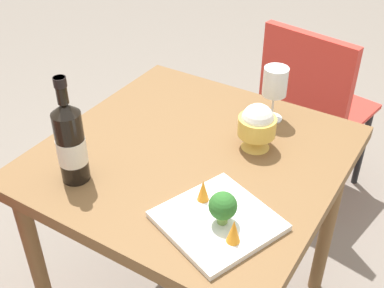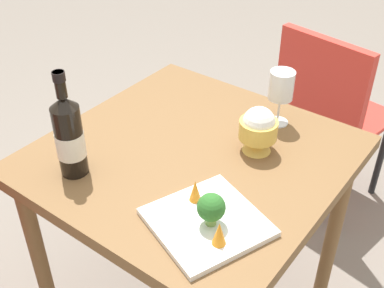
{
  "view_description": "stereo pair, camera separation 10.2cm",
  "coord_description": "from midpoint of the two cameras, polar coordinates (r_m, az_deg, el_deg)",
  "views": [
    {
      "loc": [
        0.6,
        -0.97,
        1.58
      ],
      "look_at": [
        0.0,
        0.0,
        0.77
      ],
      "focal_mm": 45.85,
      "sensor_mm": 36.0,
      "label": 1
    },
    {
      "loc": [
        0.68,
        -0.91,
        1.58
      ],
      "look_at": [
        0.0,
        0.0,
        0.77
      ],
      "focal_mm": 45.85,
      "sensor_mm": 36.0,
      "label": 2
    }
  ],
  "objects": [
    {
      "name": "serving_plate",
      "position": [
        1.19,
        0.52,
        -9.01
      ],
      "size": [
        0.32,
        0.32,
        0.02
      ],
      "rotation": [
        0.0,
        0.0,
        -0.36
      ],
      "color": "white",
      "rests_on": "dining_table"
    },
    {
      "name": "broccoli_floret",
      "position": [
        1.14,
        1.04,
        -7.35
      ],
      "size": [
        0.07,
        0.07,
        0.09
      ],
      "color": "#729E4C",
      "rests_on": "serving_plate"
    },
    {
      "name": "chair_by_wall",
      "position": [
        2.14,
        12.32,
        5.01
      ],
      "size": [
        0.46,
        0.46,
        0.85
      ],
      "rotation": [
        0.0,
        0.0,
        -0.18
      ],
      "color": "red",
      "rests_on": "ground_plane"
    },
    {
      "name": "rice_bowl",
      "position": [
        1.4,
        5.51,
        2.07
      ],
      "size": [
        0.11,
        0.11,
        0.14
      ],
      "color": "gold",
      "rests_on": "dining_table"
    },
    {
      "name": "wine_bottle",
      "position": [
        1.3,
        -16.15,
        0.15
      ],
      "size": [
        0.08,
        0.08,
        0.3
      ],
      "color": "black",
      "rests_on": "dining_table"
    },
    {
      "name": "dining_table",
      "position": [
        1.48,
        -1.99,
        -4.05
      ],
      "size": [
        0.82,
        0.82,
        0.74
      ],
      "color": "brown",
      "rests_on": "ground_plane"
    },
    {
      "name": "carrot_garnish_right",
      "position": [
        1.11,
        2.21,
        -10.17
      ],
      "size": [
        0.03,
        0.03,
        0.06
      ],
      "color": "orange",
      "rests_on": "serving_plate"
    },
    {
      "name": "carrot_garnish_left",
      "position": [
        1.22,
        -1.11,
        -5.46
      ],
      "size": [
        0.03,
        0.03,
        0.06
      ],
      "color": "orange",
      "rests_on": "serving_plate"
    },
    {
      "name": "wine_glass",
      "position": [
        1.51,
        7.75,
        7.01
      ],
      "size": [
        0.08,
        0.08,
        0.18
      ],
      "color": "white",
      "rests_on": "dining_table"
    }
  ]
}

